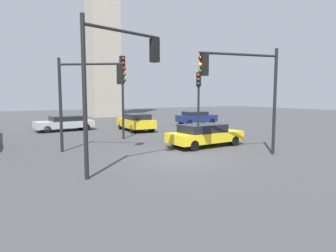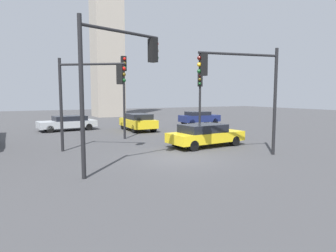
{
  "view_description": "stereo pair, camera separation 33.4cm",
  "coord_description": "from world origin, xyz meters",
  "px_view_note": "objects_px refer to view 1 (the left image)",
  "views": [
    {
      "loc": [
        -7.47,
        -11.95,
        3.04
      ],
      "look_at": [
        0.6,
        2.41,
        1.32
      ],
      "focal_mm": 31.48,
      "sensor_mm": 36.0,
      "label": 1
    },
    {
      "loc": [
        -7.17,
        -12.12,
        3.04
      ],
      "look_at": [
        0.6,
        2.41,
        1.32
      ],
      "focal_mm": 31.48,
      "sensor_mm": 36.0,
      "label": 2
    }
  ],
  "objects_px": {
    "traffic_light_1": "(123,82)",
    "car_3": "(205,135)",
    "traffic_light_2": "(121,67)",
    "car_1": "(196,117)",
    "car_2": "(65,123)",
    "traffic_light_3": "(242,80)",
    "traffic_light_4": "(90,86)",
    "traffic_light_0": "(199,92)",
    "car_4": "(136,122)"
  },
  "relations": [
    {
      "from": "traffic_light_1",
      "to": "car_3",
      "type": "distance_m",
      "value": 6.91
    },
    {
      "from": "traffic_light_1",
      "to": "traffic_light_3",
      "type": "distance_m",
      "value": 8.98
    },
    {
      "from": "car_1",
      "to": "traffic_light_4",
      "type": "bearing_deg",
      "value": -142.3
    },
    {
      "from": "car_1",
      "to": "car_3",
      "type": "xyz_separation_m",
      "value": [
        -7.14,
        -11.15,
        -0.04
      ]
    },
    {
      "from": "traffic_light_3",
      "to": "car_3",
      "type": "bearing_deg",
      "value": -81.95
    },
    {
      "from": "car_3",
      "to": "car_2",
      "type": "bearing_deg",
      "value": 110.94
    },
    {
      "from": "car_2",
      "to": "car_4",
      "type": "height_order",
      "value": "car_4"
    },
    {
      "from": "traffic_light_1",
      "to": "car_4",
      "type": "bearing_deg",
      "value": 146.89
    },
    {
      "from": "traffic_light_0",
      "to": "car_3",
      "type": "xyz_separation_m",
      "value": [
        -1.87,
        -3.32,
        -2.57
      ]
    },
    {
      "from": "traffic_light_1",
      "to": "car_2",
      "type": "bearing_deg",
      "value": -159.18
    },
    {
      "from": "traffic_light_3",
      "to": "traffic_light_4",
      "type": "xyz_separation_m",
      "value": [
        -6.18,
        4.68,
        -0.28
      ]
    },
    {
      "from": "traffic_light_1",
      "to": "car_2",
      "type": "xyz_separation_m",
      "value": [
        -2.66,
        7.09,
        -3.27
      ]
    },
    {
      "from": "traffic_light_0",
      "to": "traffic_light_2",
      "type": "bearing_deg",
      "value": -8.62
    },
    {
      "from": "traffic_light_0",
      "to": "traffic_light_2",
      "type": "height_order",
      "value": "traffic_light_2"
    },
    {
      "from": "traffic_light_0",
      "to": "traffic_light_1",
      "type": "relative_size",
      "value": 0.82
    },
    {
      "from": "traffic_light_3",
      "to": "car_3",
      "type": "xyz_separation_m",
      "value": [
        0.21,
        3.26,
        -3.1
      ]
    },
    {
      "from": "car_4",
      "to": "car_2",
      "type": "bearing_deg",
      "value": 62.62
    },
    {
      "from": "traffic_light_2",
      "to": "traffic_light_3",
      "type": "height_order",
      "value": "traffic_light_2"
    },
    {
      "from": "traffic_light_0",
      "to": "car_4",
      "type": "distance_m",
      "value": 6.89
    },
    {
      "from": "traffic_light_2",
      "to": "car_3",
      "type": "height_order",
      "value": "traffic_light_2"
    },
    {
      "from": "traffic_light_2",
      "to": "car_1",
      "type": "relative_size",
      "value": 1.41
    },
    {
      "from": "traffic_light_1",
      "to": "traffic_light_3",
      "type": "bearing_deg",
      "value": 19.45
    },
    {
      "from": "traffic_light_4",
      "to": "car_2",
      "type": "xyz_separation_m",
      "value": [
        0.57,
        10.88,
        -2.85
      ]
    },
    {
      "from": "car_2",
      "to": "traffic_light_1",
      "type": "bearing_deg",
      "value": 104.92
    },
    {
      "from": "traffic_light_1",
      "to": "traffic_light_4",
      "type": "xyz_separation_m",
      "value": [
        -3.23,
        -3.8,
        -0.42
      ]
    },
    {
      "from": "traffic_light_2",
      "to": "car_4",
      "type": "distance_m",
      "value": 14.12
    },
    {
      "from": "car_2",
      "to": "car_3",
      "type": "xyz_separation_m",
      "value": [
        5.81,
        -12.31,
        0.02
      ]
    },
    {
      "from": "traffic_light_3",
      "to": "car_3",
      "type": "distance_m",
      "value": 4.5
    },
    {
      "from": "traffic_light_0",
      "to": "car_3",
      "type": "distance_m",
      "value": 4.6
    },
    {
      "from": "traffic_light_1",
      "to": "car_2",
      "type": "relative_size",
      "value": 1.16
    },
    {
      "from": "traffic_light_4",
      "to": "car_1",
      "type": "bearing_deg",
      "value": 71.77
    },
    {
      "from": "traffic_light_1",
      "to": "car_3",
      "type": "relative_size",
      "value": 1.2
    },
    {
      "from": "traffic_light_2",
      "to": "car_2",
      "type": "xyz_separation_m",
      "value": [
        0.54,
        15.42,
        -3.44
      ]
    },
    {
      "from": "traffic_light_2",
      "to": "car_3",
      "type": "distance_m",
      "value": 7.85
    },
    {
      "from": "traffic_light_4",
      "to": "car_3",
      "type": "distance_m",
      "value": 7.13
    },
    {
      "from": "traffic_light_2",
      "to": "car_2",
      "type": "distance_m",
      "value": 15.8
    },
    {
      "from": "car_3",
      "to": "traffic_light_0",
      "type": "bearing_deg",
      "value": 56.28
    },
    {
      "from": "traffic_light_0",
      "to": "car_4",
      "type": "relative_size",
      "value": 1.03
    },
    {
      "from": "traffic_light_0",
      "to": "car_3",
      "type": "bearing_deg",
      "value": 14.0
    },
    {
      "from": "car_1",
      "to": "traffic_light_2",
      "type": "bearing_deg",
      "value": -131.45
    },
    {
      "from": "traffic_light_0",
      "to": "car_1",
      "type": "height_order",
      "value": "traffic_light_0"
    },
    {
      "from": "traffic_light_2",
      "to": "car_1",
      "type": "xyz_separation_m",
      "value": [
        13.5,
        14.26,
        -3.38
      ]
    },
    {
      "from": "traffic_light_4",
      "to": "car_3",
      "type": "height_order",
      "value": "traffic_light_4"
    },
    {
      "from": "traffic_light_0",
      "to": "traffic_light_1",
      "type": "bearing_deg",
      "value": -67.34
    },
    {
      "from": "car_2",
      "to": "traffic_light_4",
      "type": "bearing_deg",
      "value": 81.38
    },
    {
      "from": "car_3",
      "to": "traffic_light_4",
      "type": "bearing_deg",
      "value": 163.05
    },
    {
      "from": "car_1",
      "to": "car_4",
      "type": "xyz_separation_m",
      "value": [
        -7.62,
        -1.86,
        0.04
      ]
    },
    {
      "from": "traffic_light_3",
      "to": "traffic_light_0",
      "type": "bearing_deg",
      "value": -95.83
    },
    {
      "from": "traffic_light_1",
      "to": "traffic_light_4",
      "type": "distance_m",
      "value": 5.0
    },
    {
      "from": "traffic_light_1",
      "to": "traffic_light_3",
      "type": "xyz_separation_m",
      "value": [
        2.95,
        -8.48,
        -0.14
      ]
    }
  ]
}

